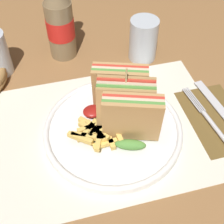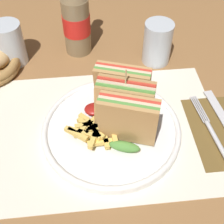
{
  "view_description": "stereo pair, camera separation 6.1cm",
  "coord_description": "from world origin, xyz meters",
  "px_view_note": "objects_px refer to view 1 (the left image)",
  "views": [
    {
      "loc": [
        -0.1,
        -0.38,
        0.49
      ],
      "look_at": [
        0.0,
        0.01,
        0.04
      ],
      "focal_mm": 50.0,
      "sensor_mm": 36.0,
      "label": 1
    },
    {
      "loc": [
        -0.04,
        -0.39,
        0.49
      ],
      "look_at": [
        0.0,
        0.01,
        0.04
      ],
      "focal_mm": 50.0,
      "sensor_mm": 36.0,
      "label": 2
    }
  ],
  "objects_px": {
    "plate_main": "(115,129)",
    "glass_near": "(143,42)",
    "coke_bottle_near": "(59,20)",
    "fork": "(213,124)",
    "club_sandwich": "(125,104)"
  },
  "relations": [
    {
      "from": "fork",
      "to": "glass_near",
      "type": "xyz_separation_m",
      "value": [
        -0.07,
        0.25,
        0.04
      ]
    },
    {
      "from": "plate_main",
      "to": "glass_near",
      "type": "xyz_separation_m",
      "value": [
        0.13,
        0.22,
        0.03
      ]
    },
    {
      "from": "club_sandwich",
      "to": "glass_near",
      "type": "distance_m",
      "value": 0.24
    },
    {
      "from": "plate_main",
      "to": "club_sandwich",
      "type": "distance_m",
      "value": 0.06
    },
    {
      "from": "coke_bottle_near",
      "to": "glass_near",
      "type": "height_order",
      "value": "coke_bottle_near"
    },
    {
      "from": "fork",
      "to": "glass_near",
      "type": "distance_m",
      "value": 0.26
    },
    {
      "from": "glass_near",
      "to": "fork",
      "type": "bearing_deg",
      "value": -75.19
    },
    {
      "from": "fork",
      "to": "glass_near",
      "type": "bearing_deg",
      "value": 98.5
    },
    {
      "from": "coke_bottle_near",
      "to": "glass_near",
      "type": "bearing_deg",
      "value": -18.17
    },
    {
      "from": "plate_main",
      "to": "club_sandwich",
      "type": "bearing_deg",
      "value": 17.29
    },
    {
      "from": "coke_bottle_near",
      "to": "glass_near",
      "type": "xyz_separation_m",
      "value": [
        0.19,
        -0.06,
        -0.05
      ]
    },
    {
      "from": "coke_bottle_near",
      "to": "fork",
      "type": "bearing_deg",
      "value": -51.03
    },
    {
      "from": "club_sandwich",
      "to": "coke_bottle_near",
      "type": "relative_size",
      "value": 0.74
    },
    {
      "from": "plate_main",
      "to": "glass_near",
      "type": "relative_size",
      "value": 2.66
    },
    {
      "from": "fork",
      "to": "coke_bottle_near",
      "type": "relative_size",
      "value": 0.82
    }
  ]
}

